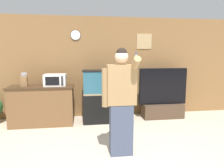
{
  "coord_description": "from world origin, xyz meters",
  "views": [
    {
      "loc": [
        -0.53,
        -2.45,
        1.62
      ],
      "look_at": [
        0.02,
        1.44,
        1.05
      ],
      "focal_mm": 32.0,
      "sensor_mm": 36.0,
      "label": 1
    }
  ],
  "objects_px": {
    "aquarium_on_stand": "(105,96)",
    "counter_island": "(42,105)",
    "person_standing": "(121,101)",
    "microwave": "(55,80)",
    "tv_on_stand": "(163,103)",
    "knife_block": "(24,81)"
  },
  "relations": [
    {
      "from": "aquarium_on_stand",
      "to": "counter_island",
      "type": "bearing_deg",
      "value": -179.6
    },
    {
      "from": "counter_island",
      "to": "person_standing",
      "type": "height_order",
      "value": "person_standing"
    },
    {
      "from": "counter_island",
      "to": "person_standing",
      "type": "distance_m",
      "value": 2.32
    },
    {
      "from": "microwave",
      "to": "aquarium_on_stand",
      "type": "bearing_deg",
      "value": 0.11
    },
    {
      "from": "person_standing",
      "to": "counter_island",
      "type": "bearing_deg",
      "value": 132.98
    },
    {
      "from": "counter_island",
      "to": "tv_on_stand",
      "type": "distance_m",
      "value": 2.99
    },
    {
      "from": "microwave",
      "to": "knife_block",
      "type": "relative_size",
      "value": 1.52
    },
    {
      "from": "microwave",
      "to": "person_standing",
      "type": "distance_m",
      "value": 2.08
    },
    {
      "from": "knife_block",
      "to": "counter_island",
      "type": "bearing_deg",
      "value": -3.24
    },
    {
      "from": "tv_on_stand",
      "to": "microwave",
      "type": "bearing_deg",
      "value": -177.88
    },
    {
      "from": "counter_island",
      "to": "microwave",
      "type": "bearing_deg",
      "value": 1.46
    },
    {
      "from": "person_standing",
      "to": "knife_block",
      "type": "bearing_deg",
      "value": 138.86
    },
    {
      "from": "counter_island",
      "to": "aquarium_on_stand",
      "type": "bearing_deg",
      "value": 0.4
    },
    {
      "from": "aquarium_on_stand",
      "to": "person_standing",
      "type": "bearing_deg",
      "value": -87.29
    },
    {
      "from": "tv_on_stand",
      "to": "knife_block",
      "type": "bearing_deg",
      "value": -178.55
    },
    {
      "from": "aquarium_on_stand",
      "to": "person_standing",
      "type": "relative_size",
      "value": 0.73
    },
    {
      "from": "microwave",
      "to": "aquarium_on_stand",
      "type": "distance_m",
      "value": 1.23
    },
    {
      "from": "tv_on_stand",
      "to": "person_standing",
      "type": "height_order",
      "value": "person_standing"
    },
    {
      "from": "microwave",
      "to": "tv_on_stand",
      "type": "relative_size",
      "value": 0.38
    },
    {
      "from": "knife_block",
      "to": "microwave",
      "type": "bearing_deg",
      "value": -1.1
    },
    {
      "from": "counter_island",
      "to": "microwave",
      "type": "height_order",
      "value": "microwave"
    },
    {
      "from": "microwave",
      "to": "aquarium_on_stand",
      "type": "relative_size",
      "value": 0.38
    }
  ]
}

